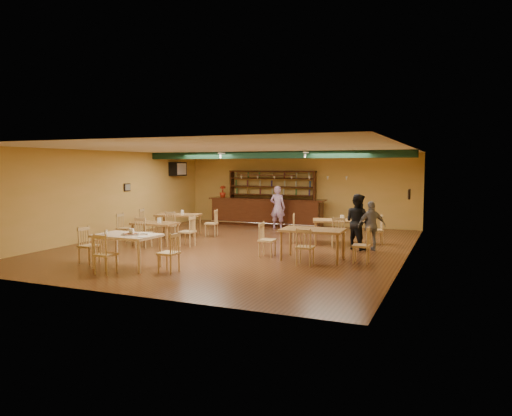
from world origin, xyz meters
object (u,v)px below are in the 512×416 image
at_px(dining_table_d, 313,244).
at_px(patron_bar, 278,207).
at_px(patron_right_a, 358,222).
at_px(bar_counter, 266,212).
at_px(dining_table_b, 337,232).
at_px(dining_table_c, 155,233).
at_px(dining_table_a, 179,225).
at_px(near_table, 127,251).

relative_size(dining_table_d, patron_bar, 0.96).
bearing_deg(patron_right_a, bar_counter, -12.58).
bearing_deg(dining_table_b, dining_table_d, -105.45).
xyz_separation_m(dining_table_d, patron_right_a, (0.78, 2.08, 0.42)).
bearing_deg(patron_right_a, patron_bar, -11.95).
xyz_separation_m(dining_table_b, dining_table_c, (-5.29, -2.36, -0.04)).
bearing_deg(dining_table_a, bar_counter, 50.97).
height_order(dining_table_a, patron_right_a, patron_right_a).
xyz_separation_m(dining_table_b, patron_right_a, (0.80, -0.80, 0.44)).
bearing_deg(dining_table_d, dining_table_b, 88.62).
height_order(dining_table_b, patron_right_a, patron_right_a).
bearing_deg(dining_table_d, dining_table_a, 154.41).
xyz_separation_m(dining_table_a, dining_table_c, (0.38, -1.98, -0.03)).
height_order(dining_table_b, dining_table_d, dining_table_d).
xyz_separation_m(patron_bar, patron_right_a, (3.81, -3.45, -0.02)).
distance_m(dining_table_d, near_table, 4.75).
bearing_deg(patron_bar, patron_right_a, 140.11).
height_order(bar_counter, patron_right_a, patron_right_a).
bearing_deg(dining_table_c, dining_table_d, -8.48).
bearing_deg(patron_bar, dining_table_d, 121.05).
height_order(dining_table_c, patron_bar, patron_bar).
distance_m(near_table, patron_right_a, 6.71).
distance_m(dining_table_c, near_table, 3.56).
distance_m(dining_table_b, patron_bar, 4.04).
relative_size(dining_table_b, dining_table_d, 0.94).
height_order(dining_table_b, dining_table_c, dining_table_b).
xyz_separation_m(dining_table_a, near_table, (1.81, -5.24, 0.03)).
height_order(dining_table_c, dining_table_d, dining_table_d).
relative_size(dining_table_c, dining_table_d, 0.85).
xyz_separation_m(dining_table_a, dining_table_d, (5.69, -2.50, 0.03)).
bearing_deg(dining_table_c, bar_counter, 72.96).
bearing_deg(bar_counter, dining_table_a, -115.66).
height_order(bar_counter, dining_table_a, bar_counter).
relative_size(near_table, patron_right_a, 0.93).
bearing_deg(dining_table_b, patron_bar, 122.69).
xyz_separation_m(dining_table_c, dining_table_d, (5.31, -0.52, 0.06)).
bearing_deg(dining_table_a, dining_table_b, -9.57).
xyz_separation_m(dining_table_c, patron_bar, (2.28, 5.01, 0.50)).
xyz_separation_m(dining_table_a, patron_right_a, (6.47, -0.42, 0.45)).
height_order(bar_counter, dining_table_b, bar_counter).
height_order(dining_table_b, patron_bar, patron_bar).
relative_size(dining_table_a, dining_table_c, 1.10).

